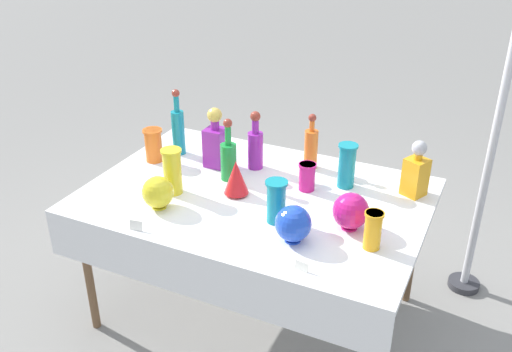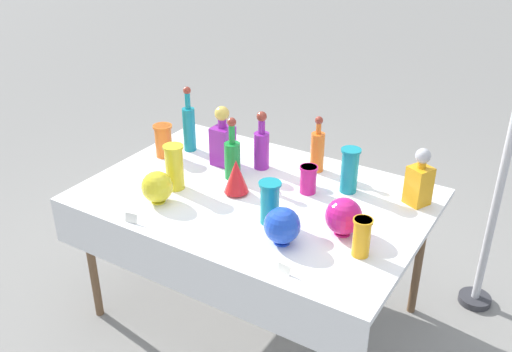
{
  "view_description": "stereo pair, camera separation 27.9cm",
  "coord_description": "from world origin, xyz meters",
  "views": [
    {
      "loc": [
        1.06,
        -2.24,
        2.15
      ],
      "look_at": [
        0.0,
        0.0,
        0.86
      ],
      "focal_mm": 40.0,
      "sensor_mm": 36.0,
      "label": 1
    },
    {
      "loc": [
        1.31,
        -2.11,
        2.15
      ],
      "look_at": [
        0.0,
        0.0,
        0.86
      ],
      "focal_mm": 40.0,
      "sensor_mm": 36.0,
      "label": 2
    }
  ],
  "objects": [
    {
      "name": "slender_vase_3",
      "position": [
        0.38,
        0.27,
        0.88
      ],
      "size": [
        0.1,
        0.1,
        0.23
      ],
      "color": "teal",
      "rests_on": "display_table"
    },
    {
      "name": "round_bowl_0",
      "position": [
        0.32,
        -0.31,
        0.85
      ],
      "size": [
        0.16,
        0.16,
        0.17
      ],
      "color": "blue",
      "rests_on": "display_table"
    },
    {
      "name": "slender_vase_5",
      "position": [
        -0.38,
        -0.16,
        0.88
      ],
      "size": [
        0.1,
        0.1,
        0.24
      ],
      "color": "yellow",
      "rests_on": "display_table"
    },
    {
      "name": "cardboard_box_behind_left",
      "position": [
        -0.22,
        1.28,
        0.13
      ],
      "size": [
        0.56,
        0.43,
        0.34
      ],
      "color": "tan",
      "rests_on": "ground"
    },
    {
      "name": "ground_plane",
      "position": [
        0.0,
        0.0,
        0.0
      ],
      "size": [
        40.0,
        40.0,
        0.0
      ],
      "primitive_type": "plane",
      "color": "gray"
    },
    {
      "name": "price_tag_left",
      "position": [
        -0.34,
        -0.53,
        0.78
      ],
      "size": [
        0.06,
        0.03,
        0.05
      ],
      "primitive_type": "cube",
      "rotation": [
        -0.21,
        0.0,
        0.18
      ],
      "color": "white",
      "rests_on": "display_table"
    },
    {
      "name": "slender_vase_4",
      "position": [
        0.64,
        -0.21,
        0.85
      ],
      "size": [
        0.08,
        0.08,
        0.17
      ],
      "color": "orange",
      "rests_on": "display_table"
    },
    {
      "name": "slender_vase_2",
      "position": [
        0.19,
        -0.19,
        0.87
      ],
      "size": [
        0.1,
        0.1,
        0.21
      ],
      "color": "teal",
      "rests_on": "display_table"
    },
    {
      "name": "tall_bottle_3",
      "position": [
        -0.2,
        0.09,
        0.88
      ],
      "size": [
        0.08,
        0.08,
        0.34
      ],
      "color": "#198C38",
      "rests_on": "display_table"
    },
    {
      "name": "fluted_vase_0",
      "position": [
        -0.09,
        -0.05,
        0.86
      ],
      "size": [
        0.12,
        0.12,
        0.18
      ],
      "color": "red",
      "rests_on": "display_table"
    },
    {
      "name": "square_decanter_0",
      "position": [
        -0.33,
        0.2,
        0.9
      ],
      "size": [
        0.11,
        0.11,
        0.33
      ],
      "color": "purple",
      "rests_on": "display_table"
    },
    {
      "name": "tall_bottle_1",
      "position": [
        -0.13,
        0.26,
        0.89
      ],
      "size": [
        0.08,
        0.08,
        0.32
      ],
      "color": "purple",
      "rests_on": "display_table"
    },
    {
      "name": "price_tag_center",
      "position": [
        0.43,
        -0.49,
        0.78
      ],
      "size": [
        0.06,
        0.02,
        0.04
      ],
      "primitive_type": "cube",
      "rotation": [
        -0.21,
        0.0,
        -0.13
      ],
      "color": "white",
      "rests_on": "display_table"
    },
    {
      "name": "slender_vase_1",
      "position": [
        0.21,
        0.15,
        0.84
      ],
      "size": [
        0.09,
        0.09,
        0.14
      ],
      "color": "#C61972",
      "rests_on": "display_table"
    },
    {
      "name": "tall_bottle_2",
      "position": [
        0.14,
        0.39,
        0.88
      ],
      "size": [
        0.07,
        0.07,
        0.31
      ],
      "color": "orange",
      "rests_on": "display_table"
    },
    {
      "name": "display_table",
      "position": [
        0.0,
        -0.03,
        0.71
      ],
      "size": [
        1.67,
        1.15,
        0.76
      ],
      "color": "white",
      "rests_on": "ground"
    },
    {
      "name": "round_bowl_2",
      "position": [
        0.51,
        -0.1,
        0.85
      ],
      "size": [
        0.16,
        0.16,
        0.17
      ],
      "color": "#C61972",
      "rests_on": "display_table"
    },
    {
      "name": "square_decanter_1",
      "position": [
        0.71,
        0.33,
        0.89
      ],
      "size": [
        0.13,
        0.13,
        0.29
      ],
      "color": "orange",
      "rests_on": "display_table"
    },
    {
      "name": "slender_vase_0",
      "position": [
        -0.67,
        0.1,
        0.86
      ],
      "size": [
        0.11,
        0.11,
        0.19
      ],
      "color": "orange",
      "rests_on": "display_table"
    },
    {
      "name": "tall_bottle_0",
      "position": [
        -0.6,
        0.24,
        0.91
      ],
      "size": [
        0.07,
        0.07,
        0.38
      ],
      "color": "teal",
      "rests_on": "display_table"
    },
    {
      "name": "round_bowl_1",
      "position": [
        -0.36,
        -0.32,
        0.84
      ],
      "size": [
        0.15,
        0.15,
        0.16
      ],
      "color": "yellow",
      "rests_on": "display_table"
    }
  ]
}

